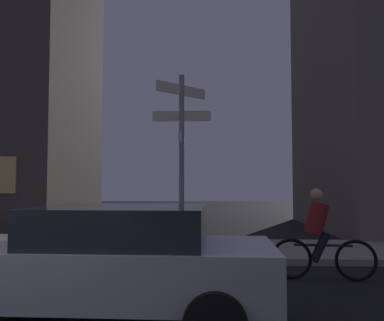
% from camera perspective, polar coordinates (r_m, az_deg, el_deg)
% --- Properties ---
extents(sidewalk_kerb, '(40.00, 3.17, 0.14)m').
position_cam_1_polar(sidewalk_kerb, '(10.80, -9.24, -11.82)').
color(sidewalk_kerb, gray).
rests_on(sidewalk_kerb, ground_plane).
extents(signpost, '(1.34, 1.72, 4.07)m').
position_cam_1_polar(signpost, '(9.63, -1.42, 1.93)').
color(signpost, gray).
rests_on(signpost, sidewalk_kerb).
extents(car_near_right, '(4.21, 2.07, 1.41)m').
position_cam_1_polar(car_near_right, '(5.33, -11.29, -13.11)').
color(car_near_right, '#B7B7BC').
rests_on(car_near_right, ground_plane).
extents(cyclist, '(1.81, 0.37, 1.61)m').
position_cam_1_polar(cyclist, '(7.90, 16.92, -9.92)').
color(cyclist, black).
rests_on(cyclist, ground_plane).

